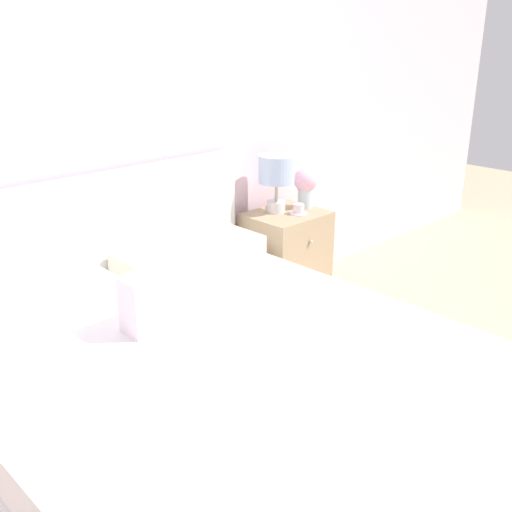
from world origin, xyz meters
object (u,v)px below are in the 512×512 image
(bed, at_px, (216,391))
(table_lamp, at_px, (276,173))
(flower_vase, at_px, (306,185))
(teacup, at_px, (299,209))
(nightstand, at_px, (286,260))

(bed, relative_size, table_lamp, 5.98)
(bed, bearing_deg, table_lamp, 34.29)
(bed, distance_m, flower_vase, 1.66)
(table_lamp, distance_m, teacup, 0.26)
(bed, relative_size, teacup, 19.62)
(table_lamp, distance_m, flower_vase, 0.23)
(table_lamp, xyz_separation_m, flower_vase, (0.20, -0.06, -0.10))
(nightstand, distance_m, table_lamp, 0.56)
(table_lamp, height_order, teacup, table_lamp)
(bed, relative_size, nightstand, 3.41)
(table_lamp, bearing_deg, bed, -145.71)
(teacup, bearing_deg, table_lamp, 118.75)
(nightstand, relative_size, table_lamp, 1.75)
(nightstand, height_order, teacup, teacup)
(nightstand, relative_size, flower_vase, 2.45)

